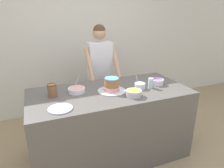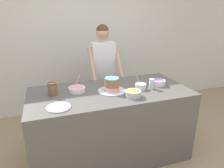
% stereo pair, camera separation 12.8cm
% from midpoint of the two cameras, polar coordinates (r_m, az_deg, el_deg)
% --- Properties ---
extents(wall_back, '(10.00, 0.05, 2.60)m').
position_cam_midpoint_polar(wall_back, '(3.85, -7.07, 11.51)').
color(wall_back, silver).
rests_on(wall_back, ground_plane).
extents(counter, '(1.97, 0.92, 0.94)m').
position_cam_midpoint_polar(counter, '(2.67, 0.98, -11.30)').
color(counter, '#5B5651').
rests_on(counter, ground_plane).
extents(person_baker, '(0.48, 0.46, 1.68)m').
position_cam_midpoint_polar(person_baker, '(3.17, -1.38, 4.93)').
color(person_baker, '#2D2D38').
rests_on(person_baker, ground_plane).
extents(cake, '(0.35, 0.35, 0.17)m').
position_cam_midpoint_polar(cake, '(2.42, 1.48, -0.50)').
color(cake, silver).
rests_on(cake, counter).
extents(frosting_bowl_pink, '(0.20, 0.20, 0.19)m').
position_cam_midpoint_polar(frosting_bowl_pink, '(2.45, -8.52, -1.46)').
color(frosting_bowl_pink, white).
rests_on(frosting_bowl_pink, counter).
extents(frosting_bowl_purple, '(0.18, 0.18, 0.07)m').
position_cam_midpoint_polar(frosting_bowl_purple, '(2.72, 14.46, 0.47)').
color(frosting_bowl_purple, white).
rests_on(frosting_bowl_purple, counter).
extents(frosting_bowl_white, '(0.13, 0.13, 0.18)m').
position_cam_midpoint_polar(frosting_bowl_white, '(2.54, 9.61, -0.59)').
color(frosting_bowl_white, white).
rests_on(frosting_bowl_white, counter).
extents(frosting_bowl_yellow, '(0.18, 0.18, 0.07)m').
position_cam_midpoint_polar(frosting_bowl_yellow, '(2.30, 7.71, -2.67)').
color(frosting_bowl_yellow, silver).
rests_on(frosting_bowl_yellow, counter).
extents(drinking_glass, '(0.06, 0.06, 0.13)m').
position_cam_midpoint_polar(drinking_glass, '(2.57, 12.65, 0.04)').
color(drinking_glass, silver).
rests_on(drinking_glass, counter).
extents(ceramic_plate, '(0.25, 0.25, 0.01)m').
position_cam_midpoint_polar(ceramic_plate, '(2.09, -13.32, -6.50)').
color(ceramic_plate, silver).
rests_on(ceramic_plate, counter).
extents(stoneware_jar, '(0.10, 0.10, 0.15)m').
position_cam_midpoint_polar(stoneware_jar, '(2.39, -15.16, -1.45)').
color(stoneware_jar, brown).
rests_on(stoneware_jar, counter).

